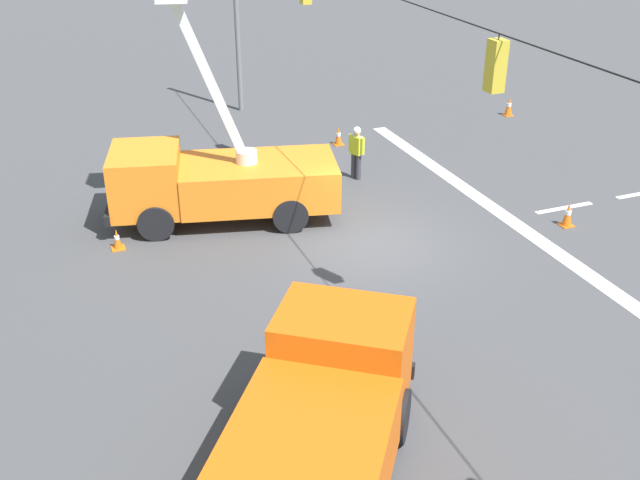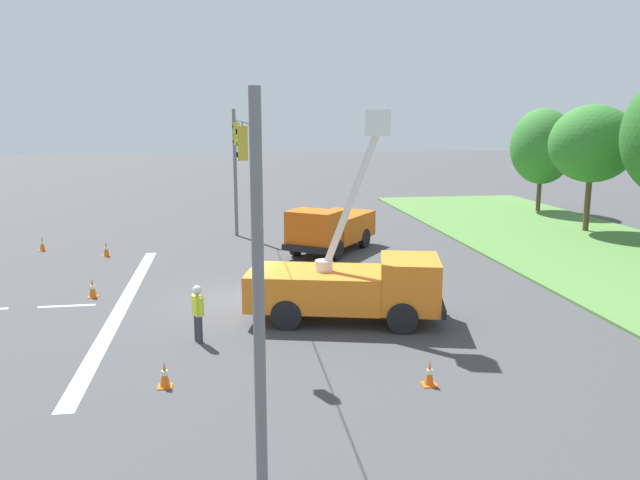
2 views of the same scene
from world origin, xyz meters
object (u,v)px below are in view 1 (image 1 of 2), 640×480
object	(u,v)px
traffic_cone_mid_right	(151,152)
traffic_cone_near_bucket	(117,239)
traffic_cone_foreground_left	(509,106)
traffic_cone_lane_edge_b	(338,136)
utility_truck_bucket_lift	(216,176)
road_worker	(356,150)
traffic_cone_foreground_right	(568,214)
utility_truck_support_near	(318,432)

from	to	relation	value
traffic_cone_mid_right	traffic_cone_near_bucket	bearing A→B (deg)	162.06
traffic_cone_foreground_left	traffic_cone_lane_edge_b	world-z (taller)	traffic_cone_foreground_left
utility_truck_bucket_lift	traffic_cone_foreground_left	distance (m)	14.49
traffic_cone_near_bucket	traffic_cone_lane_edge_b	world-z (taller)	traffic_cone_lane_edge_b
road_worker	traffic_cone_lane_edge_b	xyz separation A→B (m)	(3.20, -0.71, -0.67)
utility_truck_bucket_lift	traffic_cone_foreground_right	distance (m)	10.09
traffic_cone_foreground_left	road_worker	bearing A→B (deg)	114.49
traffic_cone_lane_edge_b	utility_truck_support_near	bearing A→B (deg)	156.20
utility_truck_bucket_lift	traffic_cone_lane_edge_b	distance (m)	7.34
road_worker	traffic_cone_lane_edge_b	distance (m)	3.35
utility_truck_support_near	traffic_cone_foreground_left	world-z (taller)	utility_truck_support_near
road_worker	traffic_cone_lane_edge_b	size ratio (longest dim) A/B	2.59
road_worker	traffic_cone_foreground_right	xyz separation A→B (m)	(-5.46, -4.19, -0.64)
utility_truck_support_near	traffic_cone_near_bucket	distance (m)	10.22
traffic_cone_lane_edge_b	road_worker	bearing A→B (deg)	167.45
traffic_cone_foreground_left	traffic_cone_mid_right	world-z (taller)	traffic_cone_foreground_left
utility_truck_support_near	traffic_cone_foreground_right	bearing A→B (deg)	-56.70
utility_truck_bucket_lift	traffic_cone_mid_right	size ratio (longest dim) A/B	10.77
utility_truck_support_near	traffic_cone_mid_right	xyz separation A→B (m)	(16.28, -0.13, -0.91)
utility_truck_bucket_lift	traffic_cone_near_bucket	world-z (taller)	utility_truck_bucket_lift
road_worker	traffic_cone_near_bucket	xyz separation A→B (m)	(-2.21, 7.99, -0.72)
traffic_cone_near_bucket	utility_truck_support_near	bearing A→B (deg)	-169.19
utility_truck_support_near	traffic_cone_mid_right	size ratio (longest dim) A/B	9.58
traffic_cone_near_bucket	traffic_cone_mid_right	bearing A→B (deg)	-17.94
traffic_cone_foreground_right	traffic_cone_near_bucket	world-z (taller)	traffic_cone_foreground_right
traffic_cone_foreground_right	traffic_cone_mid_right	xyz separation A→B (m)	(9.54, 10.14, -0.05)
utility_truck_bucket_lift	traffic_cone_near_bucket	size ratio (longest dim) A/B	11.83
road_worker	traffic_cone_foreground_left	bearing A→B (deg)	-65.51
utility_truck_support_near	road_worker	bearing A→B (deg)	-26.49
traffic_cone_mid_right	utility_truck_support_near	bearing A→B (deg)	179.55
traffic_cone_foreground_left	traffic_cone_foreground_right	size ratio (longest dim) A/B	1.09
traffic_cone_foreground_right	traffic_cone_mid_right	size ratio (longest dim) A/B	1.13
utility_truck_support_near	traffic_cone_foreground_right	distance (m)	12.32
utility_truck_support_near	traffic_cone_foreground_left	size ratio (longest dim) A/B	7.77
utility_truck_support_near	traffic_cone_foreground_right	xyz separation A→B (m)	(6.75, -10.27, -0.86)
traffic_cone_lane_edge_b	traffic_cone_foreground_right	bearing A→B (deg)	-158.13
utility_truck_support_near	traffic_cone_near_bucket	world-z (taller)	utility_truck_support_near
traffic_cone_foreground_left	traffic_cone_near_bucket	xyz separation A→B (m)	(-6.08, 16.51, -0.12)
traffic_cone_near_bucket	traffic_cone_foreground_right	bearing A→B (deg)	-104.95
utility_truck_bucket_lift	traffic_cone_near_bucket	xyz separation A→B (m)	(-0.87, 3.02, -1.05)
utility_truck_bucket_lift	traffic_cone_lane_edge_b	xyz separation A→B (m)	(4.54, -5.68, -0.99)
traffic_cone_lane_edge_b	traffic_cone_near_bucket	bearing A→B (deg)	121.84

